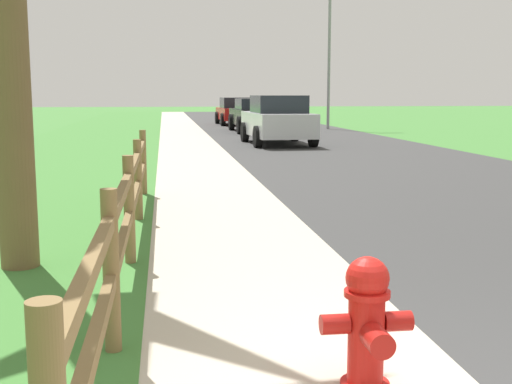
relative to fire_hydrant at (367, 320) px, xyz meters
The scene contains 10 objects.
ground_plane 24.14m from the fire_hydrant, 88.39° to the left, with size 120.00×120.00×0.00m, color #3F7B34.
road_asphalt 26.47m from the fire_hydrant, 80.91° to the left, with size 7.00×66.00×0.01m, color #363636.
curb_concrete 26.24m from the fire_hydrant, 95.07° to the left, with size 6.00×66.00×0.01m, color #BDB19B.
grass_verge 26.41m from the fire_hydrant, 98.32° to the left, with size 5.00×66.00×0.00m, color #3F7B34.
fire_hydrant is the anchor object (origin of this frame).
rail_fence 3.44m from the fire_hydrant, 115.96° to the left, with size 0.11×9.41×1.10m.
parked_suv_silver 18.61m from the fire_hydrant, 81.76° to the left, with size 2.15×4.34×1.65m.
parked_car_black 25.91m from the fire_hydrant, 83.48° to the left, with size 2.11×4.90×1.49m.
parked_car_red 32.89m from the fire_hydrant, 85.09° to the left, with size 2.09×4.33×1.50m.
street_lamp 28.67m from the fire_hydrant, 76.06° to the left, with size 1.17×0.20×6.77m.
Camera 1 is at (-1.82, -2.63, 1.70)m, focal length 45.96 mm.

